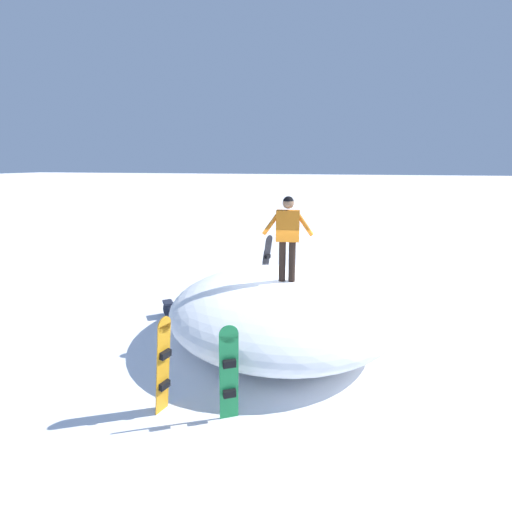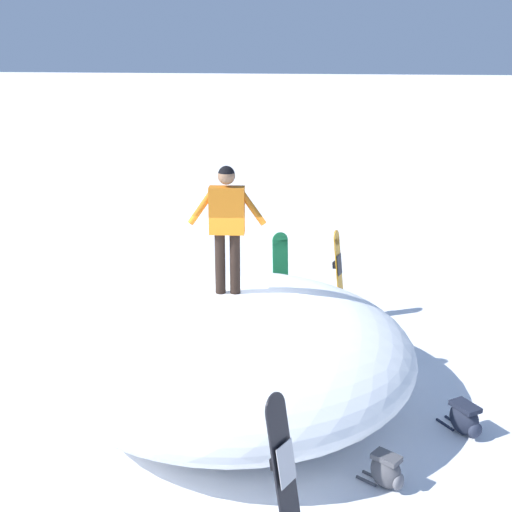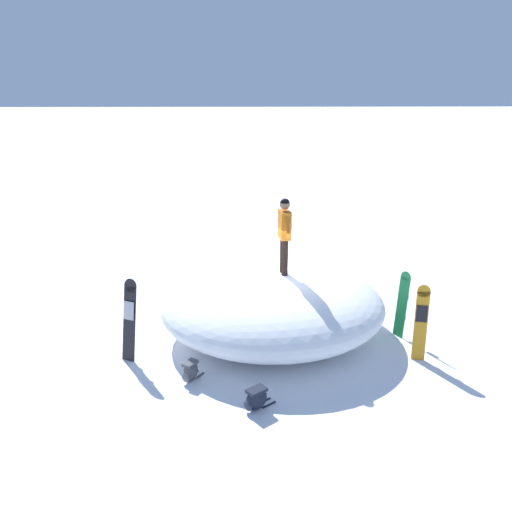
% 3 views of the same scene
% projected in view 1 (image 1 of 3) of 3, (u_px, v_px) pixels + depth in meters
% --- Properties ---
extents(ground, '(240.00, 240.00, 0.00)m').
position_uv_depth(ground, '(290.00, 336.00, 8.56)').
color(ground, white).
extents(snow_mound, '(5.84, 6.03, 1.42)m').
position_uv_depth(snow_mound, '(282.00, 308.00, 8.29)').
color(snow_mound, white).
rests_on(snow_mound, ground).
extents(snowboarder_standing, '(1.04, 0.27, 1.74)m').
position_uv_depth(snowboarder_standing, '(288.00, 231.00, 7.61)').
color(snowboarder_standing, black).
rests_on(snowboarder_standing, snow_mound).
extents(snowboard_primary_upright, '(0.31, 0.25, 1.57)m').
position_uv_depth(snowboard_primary_upright, '(229.00, 372.00, 5.58)').
color(snowboard_primary_upright, '#1E8C47').
rests_on(snowboard_primary_upright, ground).
extents(snowboard_secondary_upright, '(0.26, 0.31, 1.63)m').
position_uv_depth(snowboard_secondary_upright, '(164.00, 364.00, 5.74)').
color(snowboard_secondary_upright, orange).
rests_on(snowboard_secondary_upright, ground).
extents(snowboard_tertiary_upright, '(0.41, 0.40, 1.74)m').
position_uv_depth(snowboard_tertiary_upright, '(266.00, 262.00, 11.38)').
color(snowboard_tertiary_upright, black).
rests_on(snowboard_tertiary_upright, ground).
extents(backpack_near, '(0.55, 0.43, 0.41)m').
position_uv_depth(backpack_near, '(222.00, 296.00, 10.54)').
color(backpack_near, '#4C4C51').
rests_on(backpack_near, ground).
extents(backpack_far, '(0.54, 0.62, 0.41)m').
position_uv_depth(backpack_far, '(168.00, 309.00, 9.60)').
color(backpack_far, '#1E2333').
rests_on(backpack_far, ground).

